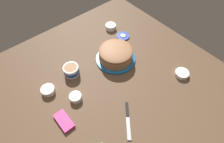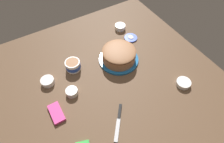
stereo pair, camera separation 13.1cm
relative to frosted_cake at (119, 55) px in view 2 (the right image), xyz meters
name	(u,v)px [view 2 (the right image)]	position (x,y,z in m)	size (l,w,h in m)	color
ground_plane	(108,83)	(-0.14, 0.17, -0.05)	(1.54, 1.54, 0.00)	brown
frosted_cake	(119,55)	(0.00, 0.00, 0.00)	(0.30, 0.30, 0.11)	#1E6BB2
frosting_tub	(73,65)	(0.10, 0.32, -0.02)	(0.11, 0.11, 0.07)	white
frosting_tub_lid	(131,38)	(0.15, -0.21, -0.05)	(0.11, 0.11, 0.02)	#233DAD
spreading_knife	(119,119)	(-0.40, 0.25, -0.05)	(0.20, 0.16, 0.01)	silver
sprinkle_bowl_blue	(183,83)	(-0.41, -0.26, -0.04)	(0.10, 0.10, 0.03)	white
sprinkle_bowl_green	(72,92)	(-0.09, 0.42, -0.03)	(0.08, 0.08, 0.04)	white
sprinkle_bowl_pink	(48,81)	(0.07, 0.53, -0.03)	(0.09, 0.09, 0.04)	white
sprinkle_bowl_orange	(120,27)	(0.30, -0.20, -0.03)	(0.09, 0.09, 0.04)	white
candy_box_lower	(56,113)	(-0.18, 0.56, -0.04)	(0.14, 0.07, 0.02)	#E53D8E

